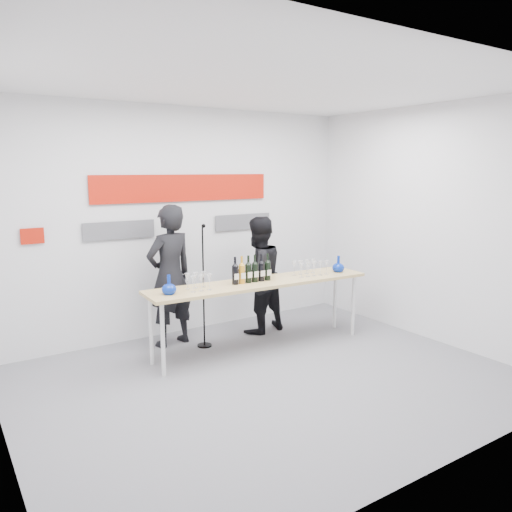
% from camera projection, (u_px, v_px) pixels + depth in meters
% --- Properties ---
extents(ground, '(5.00, 5.00, 0.00)m').
position_uv_depth(ground, '(270.00, 379.00, 5.28)').
color(ground, slate).
rests_on(ground, ground).
extents(back_wall, '(5.00, 0.04, 3.00)m').
position_uv_depth(back_wall, '(185.00, 222.00, 6.66)').
color(back_wall, silver).
rests_on(back_wall, ground).
extents(signage, '(3.38, 0.02, 0.79)m').
position_uv_depth(signage, '(181.00, 199.00, 6.56)').
color(signage, '#B81707').
rests_on(signage, back_wall).
extents(tasting_table, '(2.87, 0.70, 0.85)m').
position_uv_depth(tasting_table, '(261.00, 286.00, 6.05)').
color(tasting_table, '#DDBB77').
rests_on(tasting_table, ground).
extents(wine_bottles, '(0.53, 0.10, 0.33)m').
position_uv_depth(wine_bottles, '(252.00, 269.00, 5.97)').
color(wine_bottles, black).
rests_on(wine_bottles, tasting_table).
extents(decanter_left, '(0.16, 0.16, 0.21)m').
position_uv_depth(decanter_left, '(169.00, 285.00, 5.40)').
color(decanter_left, '#082697').
rests_on(decanter_left, tasting_table).
extents(decanter_right, '(0.16, 0.16, 0.21)m').
position_uv_depth(decanter_right, '(338.00, 264.00, 6.59)').
color(decanter_right, '#082697').
rests_on(decanter_right, tasting_table).
extents(glasses_left, '(0.27, 0.23, 0.18)m').
position_uv_depth(glasses_left, '(198.00, 282.00, 5.62)').
color(glasses_left, silver).
rests_on(glasses_left, tasting_table).
extents(glasses_right, '(0.46, 0.24, 0.18)m').
position_uv_depth(glasses_right, '(310.00, 268.00, 6.38)').
color(glasses_right, silver).
rests_on(glasses_right, tasting_table).
extents(presenter_left, '(0.72, 0.55, 1.77)m').
position_uv_depth(presenter_left, '(170.00, 276.00, 6.19)').
color(presenter_left, black).
rests_on(presenter_left, ground).
extents(presenter_right, '(0.84, 0.70, 1.58)m').
position_uv_depth(presenter_right, '(258.00, 275.00, 6.71)').
color(presenter_right, black).
rests_on(presenter_right, ground).
extents(mic_stand, '(0.18, 0.18, 1.55)m').
position_uv_depth(mic_stand, '(204.00, 310.00, 6.18)').
color(mic_stand, black).
rests_on(mic_stand, ground).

